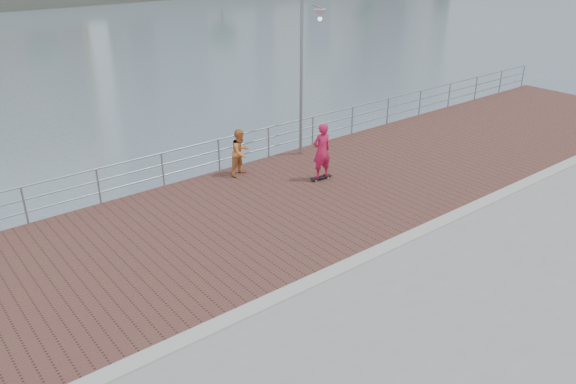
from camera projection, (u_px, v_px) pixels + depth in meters
water at (337, 337)px, 14.12m from camera, size 400.00×400.00×0.00m
brick_lane at (253, 215)px, 15.85m from camera, size 40.00×6.80×0.02m
curb at (340, 268)px, 13.28m from camera, size 40.00×0.40×0.06m
guardrail at (191, 158)px, 17.99m from camera, size 39.06×0.06×1.13m
street_lamp at (309, 48)px, 18.38m from camera, size 0.39×1.14×5.39m
skateboard at (321, 177)px, 18.11m from camera, size 0.76×0.28×0.09m
skateboarder at (322, 151)px, 17.73m from camera, size 0.70×0.50×1.79m
bystander at (241, 152)px, 18.19m from camera, size 0.88×0.77×1.55m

